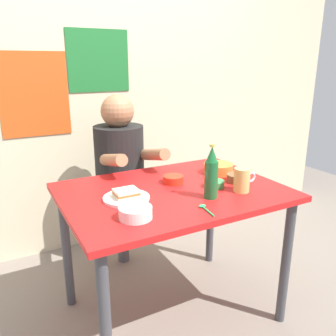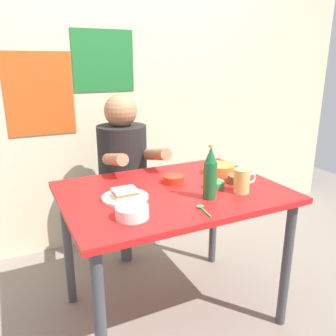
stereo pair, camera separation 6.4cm
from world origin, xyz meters
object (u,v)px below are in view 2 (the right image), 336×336
at_px(sandwich, 125,193).
at_px(condiment_bowl_brown, 239,178).
at_px(beer_mug, 242,181).
at_px(dining_table, 172,206).
at_px(plate_orange, 125,197).
at_px(person_seated, 123,157).
at_px(stool, 125,215).
at_px(beer_bottle, 210,175).

distance_m(sandwich, condiment_bowl_brown, 0.63).
bearing_deg(condiment_bowl_brown, sandwich, 175.65).
height_order(beer_mug, condiment_bowl_brown, beer_mug).
xyz_separation_m(dining_table, plate_orange, (-0.26, -0.02, 0.10)).
relative_size(dining_table, condiment_bowl_brown, 9.17).
distance_m(person_seated, condiment_bowl_brown, 0.80).
bearing_deg(sandwich, dining_table, 3.48).
relative_size(dining_table, sandwich, 10.00).
bearing_deg(stool, plate_orange, -107.88).
xyz_separation_m(stool, beer_bottle, (0.15, -0.81, 0.51)).
bearing_deg(person_seated, stool, 90.00).
xyz_separation_m(plate_orange, beer_bottle, (0.36, -0.17, 0.11)).
bearing_deg(beer_mug, condiment_bowl_brown, 58.41).
xyz_separation_m(beer_mug, beer_bottle, (-0.19, 0.00, 0.06)).
bearing_deg(plate_orange, stool, 72.12).
bearing_deg(beer_mug, dining_table, 147.19).
height_order(stool, sandwich, sandwich).
relative_size(stool, plate_orange, 2.05).
bearing_deg(stool, beer_mug, -67.41).
xyz_separation_m(dining_table, condiment_bowl_brown, (0.37, -0.06, 0.12)).
distance_m(stool, condiment_bowl_brown, 0.91).
height_order(person_seated, plate_orange, person_seated).
relative_size(sandwich, condiment_bowl_brown, 0.92).
height_order(person_seated, beer_mug, person_seated).
xyz_separation_m(plate_orange, condiment_bowl_brown, (0.62, -0.05, 0.02)).
bearing_deg(condiment_bowl_brown, dining_table, 170.24).
bearing_deg(stool, beer_bottle, -79.33).
height_order(sandwich, beer_mug, beer_mug).
xyz_separation_m(dining_table, stool, (-0.05, 0.63, -0.30)).
xyz_separation_m(stool, condiment_bowl_brown, (0.42, -0.69, 0.41)).
xyz_separation_m(sandwich, condiment_bowl_brown, (0.62, -0.05, -0.01)).
height_order(stool, condiment_bowl_brown, condiment_bowl_brown).
height_order(beer_bottle, condiment_bowl_brown, beer_bottle).
distance_m(person_seated, sandwich, 0.67).
bearing_deg(sandwich, condiment_bowl_brown, -4.35).
bearing_deg(beer_mug, beer_bottle, 179.08).
relative_size(plate_orange, condiment_bowl_brown, 1.83).
bearing_deg(dining_table, beer_bottle, -60.58).
relative_size(stool, sandwich, 4.09).
distance_m(sandwich, beer_bottle, 0.41).
distance_m(beer_mug, condiment_bowl_brown, 0.15).
bearing_deg(sandwich, stool, 72.12).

